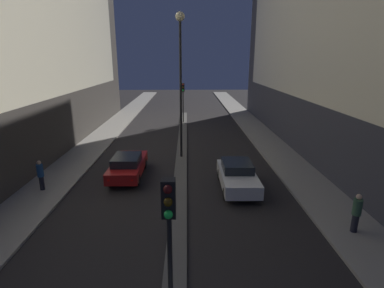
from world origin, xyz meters
TOP-DOWN VIEW (x-y plane):
  - median_strip at (0.00, 18.18)m, footprint 0.78×34.36m
  - traffic_light_near at (0.00, 2.79)m, footprint 0.32×0.42m
  - traffic_light_mid at (0.00, 29.25)m, footprint 0.32×0.42m
  - street_lamp at (0.00, 17.27)m, footprint 0.60×0.60m
  - car_left_lane at (-3.16, 13.76)m, footprint 1.78×4.48m
  - car_right_lane at (3.16, 11.95)m, footprint 1.84×4.22m
  - pedestrian_on_left_sidewalk at (-7.36, 11.69)m, footprint 0.33×0.33m
  - pedestrian_on_right_sidewalk at (7.18, 7.41)m, footprint 0.35×0.35m

SIDE VIEW (x-z plane):
  - median_strip at x=0.00m, z-range 0.00..0.12m
  - car_left_lane at x=-3.16m, z-range 0.02..1.43m
  - car_right_lane at x=3.16m, z-range 0.02..1.49m
  - pedestrian_on_right_sidewalk at x=7.18m, z-range 0.17..1.82m
  - pedestrian_on_left_sidewalk at x=-7.36m, z-range 0.18..1.82m
  - traffic_light_near at x=0.00m, z-range 1.12..5.39m
  - traffic_light_mid at x=0.00m, z-range 1.12..5.39m
  - street_lamp at x=0.00m, z-range 2.18..11.84m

